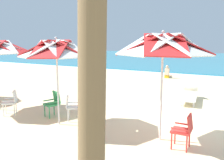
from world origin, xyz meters
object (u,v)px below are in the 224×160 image
at_px(plastic_chair_1, 72,105).
at_px(beachgoer_seated, 168,74).
at_px(beach_umbrella_1, 56,49).
at_px(plastic_chair_2, 53,102).
at_px(plastic_chair_3, 11,101).
at_px(plastic_chair_0, 184,129).
at_px(sun_lounger_1, 189,95).
at_px(beach_umbrella_0, 163,45).

distance_m(plastic_chair_1, beachgoer_seated, 10.64).
bearing_deg(beach_umbrella_1, plastic_chair_2, 144.36).
height_order(plastic_chair_3, beachgoer_seated, beachgoer_seated).
xyz_separation_m(beach_umbrella_1, plastic_chair_3, (-2.13, -0.08, -1.84)).
height_order(plastic_chair_0, sun_lounger_1, plastic_chair_0).
relative_size(beach_umbrella_0, plastic_chair_2, 3.28).
xyz_separation_m(beach_umbrella_1, beachgoer_seated, (0.09, 11.15, -2.04)).
bearing_deg(plastic_chair_0, plastic_chair_1, 175.12).
relative_size(plastic_chair_1, plastic_chair_3, 1.00).
bearing_deg(plastic_chair_2, beach_umbrella_1, -35.64).
bearing_deg(plastic_chair_2, plastic_chair_1, 0.26).
bearing_deg(plastic_chair_0, beach_umbrella_0, 159.70).
bearing_deg(plastic_chair_1, plastic_chair_3, -165.07).
xyz_separation_m(plastic_chair_0, beach_umbrella_1, (-3.79, -0.20, 1.84)).
xyz_separation_m(sun_lounger_1, beachgoer_seated, (-2.81, 6.23, 0.01)).
relative_size(beach_umbrella_1, sun_lounger_1, 1.22).
distance_m(plastic_chair_0, plastic_chair_1, 3.71).
relative_size(sun_lounger_1, beachgoer_seated, 2.39).
bearing_deg(plastic_chair_1, beach_umbrella_1, -100.26).
height_order(beach_umbrella_0, plastic_chair_2, beach_umbrella_0).
bearing_deg(beach_umbrella_1, beach_umbrella_0, 8.07).
xyz_separation_m(plastic_chair_2, plastic_chair_3, (-1.42, -0.59, 0.00)).
distance_m(beach_umbrella_1, sun_lounger_1, 6.07).
bearing_deg(plastic_chair_0, plastic_chair_3, -177.33).
xyz_separation_m(beach_umbrella_0, beach_umbrella_1, (-3.12, -0.44, -0.13)).
relative_size(plastic_chair_2, beachgoer_seated, 0.94).
bearing_deg(plastic_chair_1, beachgoer_seated, 90.01).
relative_size(plastic_chair_0, beachgoer_seated, 0.94).
height_order(plastic_chair_2, beachgoer_seated, beachgoer_seated).
distance_m(plastic_chair_3, sun_lounger_1, 7.10).
relative_size(plastic_chair_2, plastic_chair_3, 1.00).
distance_m(beach_umbrella_0, beachgoer_seated, 11.34).
relative_size(beach_umbrella_1, plastic_chair_2, 3.12).
bearing_deg(beach_umbrella_1, plastic_chair_1, 79.74).
xyz_separation_m(beach_umbrella_1, plastic_chair_2, (-0.71, 0.51, -1.84)).
xyz_separation_m(plastic_chair_1, sun_lounger_1, (2.81, 4.41, -0.22)).
relative_size(plastic_chair_1, beachgoer_seated, 0.94).
distance_m(plastic_chair_0, plastic_chair_3, 5.92).
height_order(beach_umbrella_1, plastic_chair_3, beach_umbrella_1).
height_order(beach_umbrella_0, sun_lounger_1, beach_umbrella_0).
xyz_separation_m(beach_umbrella_0, plastic_chair_3, (-5.25, -0.52, -1.97)).
xyz_separation_m(beach_umbrella_1, plastic_chair_1, (0.09, 0.51, -1.84)).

